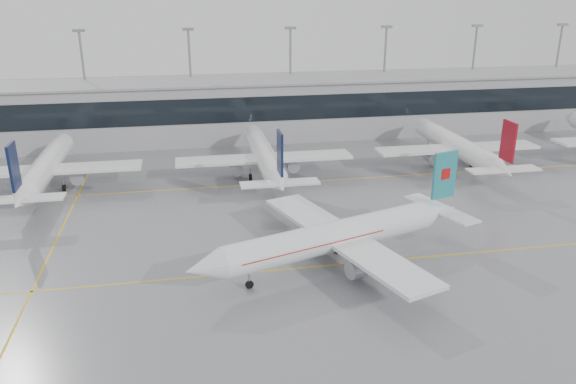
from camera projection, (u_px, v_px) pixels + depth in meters
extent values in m
plane|color=gray|center=(307.00, 267.00, 64.78)|extent=(320.00, 320.00, 0.00)
cube|color=#EAB30E|center=(307.00, 267.00, 64.78)|extent=(120.00, 0.25, 0.01)
cube|color=#EAB30E|center=(268.00, 184.00, 92.50)|extent=(120.00, 0.25, 0.01)
cube|color=#EAB30E|center=(59.00, 234.00, 73.46)|extent=(0.25, 60.00, 0.01)
cube|color=#9B9B9F|center=(245.00, 109.00, 120.03)|extent=(180.00, 15.00, 12.00)
cube|color=black|center=(249.00, 110.00, 112.54)|extent=(180.00, 0.20, 5.00)
cube|color=gray|center=(244.00, 80.00, 117.91)|extent=(182.00, 16.00, 0.40)
cylinder|color=gray|center=(86.00, 86.00, 118.17)|extent=(0.50, 0.50, 22.00)
cube|color=gray|center=(79.00, 31.00, 114.32)|extent=(2.40, 1.00, 0.60)
cylinder|color=gray|center=(191.00, 83.00, 121.97)|extent=(0.50, 0.50, 22.00)
cube|color=gray|center=(188.00, 29.00, 118.12)|extent=(2.40, 1.00, 0.60)
cylinder|color=gray|center=(290.00, 80.00, 125.77)|extent=(0.50, 0.50, 22.00)
cube|color=gray|center=(290.00, 28.00, 121.91)|extent=(2.40, 1.00, 0.60)
cylinder|color=gray|center=(384.00, 78.00, 129.57)|extent=(0.50, 0.50, 22.00)
cube|color=gray|center=(387.00, 27.00, 125.71)|extent=(2.40, 1.00, 0.60)
cylinder|color=gray|center=(472.00, 75.00, 133.36)|extent=(0.50, 0.50, 22.00)
cube|color=gray|center=(477.00, 26.00, 129.51)|extent=(2.40, 1.00, 0.60)
cylinder|color=gray|center=(555.00, 73.00, 137.16)|extent=(0.50, 0.50, 22.00)
cube|color=gray|center=(563.00, 25.00, 133.31)|extent=(2.40, 1.00, 0.60)
cylinder|color=white|center=(332.00, 237.00, 63.77)|extent=(26.58, 11.84, 3.52)
cone|color=white|center=(204.00, 268.00, 56.73)|extent=(4.91, 4.61, 3.52)
cone|color=white|center=(439.00, 211.00, 71.18)|extent=(6.43, 5.11, 3.52)
cube|color=white|center=(342.00, 238.00, 64.59)|extent=(13.96, 29.17, 0.45)
cube|color=white|center=(440.00, 209.00, 71.17)|extent=(6.20, 11.50, 0.25)
cube|color=teal|center=(445.00, 175.00, 69.74)|extent=(3.53, 1.47, 6.01)
cylinder|color=#999AA6|center=(363.00, 267.00, 60.93)|extent=(4.08, 3.13, 2.10)
cylinder|color=#999AA6|center=(317.00, 235.00, 68.82)|extent=(4.08, 3.13, 2.10)
cylinder|color=gray|center=(249.00, 278.00, 59.87)|extent=(0.20, 0.20, 1.52)
cylinder|color=black|center=(249.00, 284.00, 60.13)|extent=(0.95, 0.57, 0.90)
cylinder|color=gray|center=(362.00, 260.00, 63.60)|extent=(0.24, 0.24, 1.52)
cylinder|color=black|center=(362.00, 266.00, 63.86)|extent=(1.19, 0.78, 1.10)
cylinder|color=gray|center=(337.00, 243.00, 67.87)|extent=(0.24, 0.24, 1.52)
cylinder|color=black|center=(336.00, 249.00, 68.13)|extent=(1.19, 0.78, 1.10)
cube|color=#B70F0F|center=(445.00, 174.00, 69.67)|extent=(1.47, 0.87, 1.40)
cube|color=#B70F0F|center=(309.00, 241.00, 62.33)|extent=(18.20, 9.08, 0.12)
cylinder|color=white|center=(47.00, 165.00, 89.79)|extent=(3.59, 27.36, 3.59)
cone|color=white|center=(65.00, 140.00, 104.28)|extent=(3.59, 4.00, 3.59)
cone|color=white|center=(21.00, 201.00, 74.56)|extent=(3.59, 5.60, 3.59)
cube|color=white|center=(45.00, 170.00, 88.54)|extent=(29.64, 5.00, 0.45)
cube|color=white|center=(20.00, 199.00, 74.27)|extent=(11.40, 2.80, 0.25)
cube|color=#0B1536|center=(14.00, 167.00, 72.53)|extent=(0.35, 3.60, 6.12)
cylinder|color=#999AA6|center=(15.00, 180.00, 88.68)|extent=(2.10, 3.60, 2.10)
cylinder|color=#999AA6|center=(79.00, 176.00, 90.34)|extent=(2.10, 3.60, 2.10)
cylinder|color=gray|center=(62.00, 161.00, 100.53)|extent=(0.20, 0.20, 1.56)
cylinder|color=black|center=(62.00, 165.00, 100.80)|extent=(0.30, 0.90, 0.90)
cylinder|color=gray|center=(28.00, 185.00, 87.87)|extent=(0.24, 0.24, 1.56)
cylinder|color=black|center=(29.00, 190.00, 88.14)|extent=(0.45, 1.10, 1.10)
cylinder|color=gray|center=(63.00, 183.00, 88.77)|extent=(0.24, 0.24, 1.56)
cylinder|color=black|center=(64.00, 188.00, 89.03)|extent=(0.45, 1.10, 1.10)
cylinder|color=white|center=(263.00, 154.00, 95.83)|extent=(3.59, 27.36, 3.59)
cone|color=white|center=(252.00, 132.00, 110.32)|extent=(3.59, 4.00, 3.59)
cone|color=white|center=(280.00, 185.00, 80.60)|extent=(3.59, 5.60, 3.59)
cube|color=white|center=(265.00, 158.00, 94.58)|extent=(29.64, 5.00, 0.45)
cube|color=white|center=(280.00, 183.00, 80.31)|extent=(11.40, 2.80, 0.25)
cube|color=#0B1536|center=(280.00, 153.00, 78.57)|extent=(0.35, 3.60, 6.12)
cylinder|color=#999AA6|center=(236.00, 167.00, 94.72)|extent=(2.10, 3.60, 2.10)
cylinder|color=#999AA6|center=(292.00, 164.00, 96.38)|extent=(2.10, 3.60, 2.10)
cylinder|color=gray|center=(255.00, 151.00, 106.57)|extent=(0.20, 0.20, 1.56)
cylinder|color=black|center=(256.00, 155.00, 106.84)|extent=(0.30, 0.90, 0.90)
cylinder|color=gray|center=(250.00, 173.00, 93.91)|extent=(0.24, 0.24, 1.56)
cylinder|color=black|center=(250.00, 177.00, 94.18)|extent=(0.45, 1.10, 1.10)
cylinder|color=gray|center=(281.00, 171.00, 94.81)|extent=(0.24, 0.24, 1.56)
cylinder|color=black|center=(281.00, 175.00, 95.08)|extent=(0.45, 1.10, 1.10)
cylinder|color=white|center=(454.00, 144.00, 101.87)|extent=(3.59, 27.36, 3.59)
cone|color=white|center=(419.00, 124.00, 116.36)|extent=(3.59, 4.00, 3.59)
cone|color=white|center=(503.00, 171.00, 86.64)|extent=(3.59, 5.60, 3.59)
cube|color=white|center=(458.00, 148.00, 100.62)|extent=(29.64, 5.00, 0.45)
cube|color=white|center=(504.00, 170.00, 86.36)|extent=(11.40, 2.80, 0.25)
cube|color=maroon|center=(508.00, 141.00, 84.62)|extent=(0.35, 3.60, 6.12)
cylinder|color=#999AA6|center=(431.00, 157.00, 100.77)|extent=(2.10, 3.60, 2.10)
cylinder|color=#999AA6|center=(480.00, 154.00, 102.42)|extent=(2.10, 3.60, 2.10)
cylinder|color=gray|center=(428.00, 143.00, 112.62)|extent=(0.20, 0.20, 1.56)
cylinder|color=black|center=(428.00, 146.00, 112.88)|extent=(0.30, 0.90, 0.90)
cylinder|color=gray|center=(445.00, 161.00, 99.96)|extent=(0.24, 0.24, 1.56)
cylinder|color=black|center=(445.00, 166.00, 100.22)|extent=(0.45, 1.10, 1.10)
cylinder|color=gray|center=(472.00, 160.00, 100.85)|extent=(0.24, 0.24, 1.56)
cylinder|color=black|center=(472.00, 164.00, 101.12)|extent=(0.45, 1.10, 1.10)
cone|color=white|center=(570.00, 118.00, 122.40)|extent=(3.59, 4.00, 3.59)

